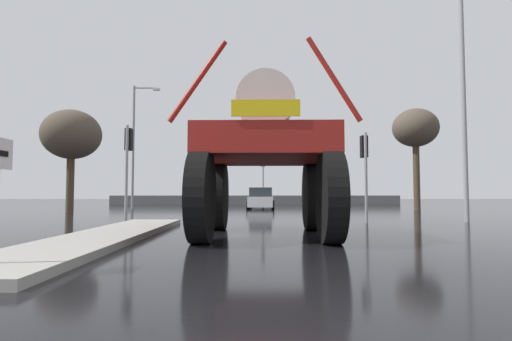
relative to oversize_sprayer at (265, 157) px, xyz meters
name	(u,v)px	position (x,y,z in m)	size (l,w,h in m)	color
ground_plane	(259,215)	(0.04, 10.58, -2.06)	(120.00, 120.00, 0.00)	black
median_island	(106,236)	(-3.86, -0.87, -1.99)	(1.76, 10.44, 0.15)	#9E9B93
oversize_sprayer	(265,157)	(0.00, 0.00, 0.00)	(4.31, 5.68, 4.58)	black
sedan_ahead	(261,199)	(0.33, 18.30, -1.35)	(2.09, 4.20, 1.52)	silver
traffic_signal_near_left	(128,152)	(-5.05, 4.70, 0.62)	(0.24, 0.54, 3.68)	gray
traffic_signal_near_right	(364,157)	(3.96, 4.70, 0.43)	(0.24, 0.54, 3.42)	gray
traffic_signal_far_left	(263,169)	(0.50, 19.26, 0.87)	(0.24, 0.55, 4.02)	gray
traffic_signal_far_right	(202,167)	(-4.03, 19.26, 0.98)	(0.24, 0.55, 4.18)	gray
streetlight_near_right	(466,92)	(8.07, 4.92, 3.02)	(1.86, 0.24, 9.26)	gray
streetlight_far_left	(135,140)	(-8.84, 18.81, 2.91)	(1.98, 0.24, 9.00)	gray
bare_tree_left	(71,135)	(-10.86, 12.91, 2.43)	(3.38, 3.38, 5.98)	#473828
bare_tree_right	(415,129)	(10.30, 15.33, 3.20)	(2.91, 2.91, 6.61)	#473828
roadside_barrier	(255,200)	(0.04, 30.01, -1.61)	(29.06, 0.24, 0.90)	#59595B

